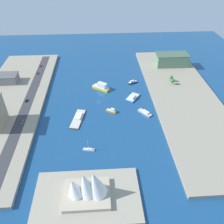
{
  "coord_description": "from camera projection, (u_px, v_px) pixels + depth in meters",
  "views": [
    {
      "loc": [
        -1.51,
        203.17,
        139.39
      ],
      "look_at": [
        -12.63,
        26.89,
        5.3
      ],
      "focal_mm": 36.77,
      "sensor_mm": 36.0,
      "label": 1
    }
  ],
  "objects": [
    {
      "name": "hatchback_blue",
      "position": [
        37.0,
        73.0,
        288.37
      ],
      "size": [
        1.96,
        5.04,
        1.58
      ],
      "color": "black",
      "rests_on": "road_strip"
    },
    {
      "name": "barge_flat_brown",
      "position": [
        78.0,
        118.0,
        221.09
      ],
      "size": [
        14.82,
        30.71,
        2.82
      ],
      "color": "brown",
      "rests_on": "ground_plane"
    },
    {
      "name": "opera_landmark",
      "position": [
        87.0,
        187.0,
        147.74
      ],
      "size": [
        30.84,
        24.37,
        23.64
      ],
      "color": "#BCAD93",
      "rests_on": "peninsula_point"
    },
    {
      "name": "traffic_light_waterfront",
      "position": [
        39.0,
        83.0,
        261.74
      ],
      "size": [
        0.36,
        0.36,
        6.5
      ],
      "color": "black",
      "rests_on": "quay_east"
    },
    {
      "name": "peninsula_point",
      "position": [
        87.0,
        196.0,
        154.13
      ],
      "size": [
        71.38,
        42.02,
        2.0
      ],
      "primitive_type": "cube",
      "color": "#A89E89",
      "rests_on": "ground_plane"
    },
    {
      "name": "quay_east",
      "position": [
        10.0,
        103.0,
        240.1
      ],
      "size": [
        70.0,
        240.0,
        3.17
      ],
      "primitive_type": "cube",
      "color": "#9E937F",
      "rests_on": "ground_plane"
    },
    {
      "name": "catamaran_blue",
      "position": [
        133.0,
        97.0,
        249.3
      ],
      "size": [
        17.58,
        19.83,
        4.27
      ],
      "color": "blue",
      "rests_on": "ground_plane"
    },
    {
      "name": "yacht_sleek_gray",
      "position": [
        145.0,
        113.0,
        227.71
      ],
      "size": [
        13.14,
        14.65,
        3.39
      ],
      "color": "#999EA3",
      "rests_on": "ground_plane"
    },
    {
      "name": "ground_plane",
      "position": [
        99.0,
        101.0,
        245.71
      ],
      "size": [
        440.0,
        440.0,
        0.0
      ],
      "primitive_type": "plane",
      "color": "navy"
    },
    {
      "name": "water_taxi_orange",
      "position": [
        111.0,
        111.0,
        229.76
      ],
      "size": [
        11.11,
        7.91,
        4.32
      ],
      "color": "orange",
      "rests_on": "ground_plane"
    },
    {
      "name": "sailboat_small_white",
      "position": [
        89.0,
        149.0,
        188.58
      ],
      "size": [
        10.3,
        4.03,
        11.76
      ],
      "color": "white",
      "rests_on": "ground_plane"
    },
    {
      "name": "road_strip",
      "position": [
        28.0,
        101.0,
        240.05
      ],
      "size": [
        9.91,
        228.0,
        0.15
      ],
      "primitive_type": "cube",
      "color": "#38383D",
      "rests_on": "quay_east"
    },
    {
      "name": "ferry_yellow_fast",
      "position": [
        101.0,
        87.0,
        263.7
      ],
      "size": [
        21.32,
        18.23,
        8.07
      ],
      "color": "yellow",
      "rests_on": "ground_plane"
    },
    {
      "name": "warehouse_low_gray",
      "position": [
        3.0,
        78.0,
        269.38
      ],
      "size": [
        33.09,
        18.06,
        9.57
      ],
      "color": "gray",
      "rests_on": "quay_east"
    },
    {
      "name": "patrol_launch_navy",
      "position": [
        133.0,
        82.0,
        275.68
      ],
      "size": [
        12.44,
        7.63,
        3.84
      ],
      "color": "#1E284C",
      "rests_on": "ground_plane"
    },
    {
      "name": "terminal_long_green",
      "position": [
        171.0,
        60.0,
        304.15
      ],
      "size": [
        42.15,
        20.93,
        15.6
      ],
      "color": "slate",
      "rests_on": "quay_west"
    },
    {
      "name": "quay_west",
      "position": [
        184.0,
        97.0,
        249.4
      ],
      "size": [
        70.0,
        240.0,
        3.17
      ],
      "primitive_type": "cube",
      "color": "#9E937F",
      "rests_on": "ground_plane"
    },
    {
      "name": "pickup_red",
      "position": [
        40.0,
        66.0,
        304.65
      ],
      "size": [
        2.02,
        5.27,
        1.59
      ],
      "color": "black",
      "rests_on": "road_strip"
    },
    {
      "name": "suv_black",
      "position": [
        26.0,
        100.0,
        239.75
      ],
      "size": [
        2.09,
        4.96,
        1.64
      ],
      "color": "black",
      "rests_on": "road_strip"
    },
    {
      "name": "park_tree_cluster",
      "position": [
        172.0,
        79.0,
        267.06
      ],
      "size": [
        4.8,
        11.27,
        7.54
      ],
      "color": "brown",
      "rests_on": "quay_west"
    },
    {
      "name": "sedan_silver",
      "position": [
        22.0,
        122.0,
        211.69
      ],
      "size": [
        1.95,
        4.62,
        1.59
      ],
      "color": "black",
      "rests_on": "road_strip"
    }
  ]
}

